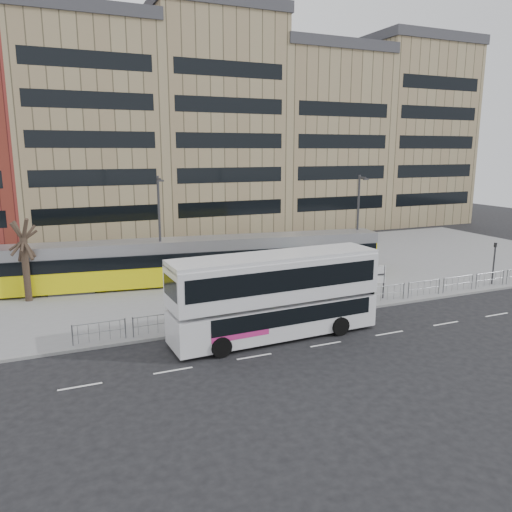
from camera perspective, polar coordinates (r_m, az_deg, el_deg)
name	(u,v)px	position (r m, az deg, el deg)	size (l,w,h in m)	color
ground	(320,316)	(30.49, 7.34, -6.82)	(120.00, 120.00, 0.00)	black
plaza	(246,271)	(40.83, -1.18, -1.77)	(64.00, 24.00, 0.15)	slate
kerb	(320,315)	(30.50, 7.30, -6.66)	(64.00, 0.25, 0.17)	gray
building_row	(187,123)	(61.37, -7.90, 14.79)	(70.40, 18.40, 31.20)	maroon
pedestrian_barrier	(344,295)	(31.61, 10.07, -4.36)	(32.07, 0.07, 1.10)	gray
road_markings	(374,336)	(27.88, 13.34, -8.87)	(62.00, 0.12, 0.01)	white
double_decker_bus	(275,293)	(26.29, 2.22, -4.24)	(11.35, 3.21, 4.50)	silver
tram	(200,260)	(37.20, -6.45, -0.48)	(28.09, 6.31, 3.30)	yellow
station_sign	(372,277)	(33.48, 13.12, -2.31)	(1.93, 0.34, 2.23)	#2D2D30
ad_panel	(348,289)	(33.09, 10.49, -3.69)	(0.74, 0.10, 1.38)	#2D2D30
pedestrian	(323,266)	(38.44, 7.65, -1.14)	(0.71, 0.46, 1.94)	black
traffic_light_west	(184,295)	(27.31, -8.26, -4.42)	(0.18, 0.21, 3.10)	#2D2D30
traffic_light_east	(494,258)	(40.18, 25.58, -0.19)	(0.21, 0.24, 3.10)	#2D2D30
lamp_post_west	(160,227)	(35.86, -10.94, 3.26)	(0.45, 1.04, 7.91)	#2D2D30
lamp_post_east	(358,218)	(41.32, 11.60, 4.23)	(0.45, 1.04, 7.72)	#2D2D30
bare_tree	(21,216)	(34.89, -25.29, 4.14)	(4.62, 4.62, 7.67)	black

